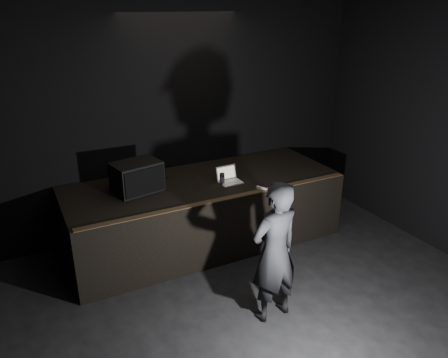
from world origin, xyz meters
TOP-DOWN VIEW (x-y plane):
  - room_walls at (0.00, 0.00)m, footprint 6.10×7.10m
  - stage_riser at (0.00, 2.73)m, footprint 4.00×1.50m
  - riser_lip at (0.00, 2.02)m, footprint 3.92×0.10m
  - stage_monitor at (-0.96, 2.80)m, footprint 0.71×0.57m
  - cable at (-0.81, 3.03)m, footprint 0.79×0.12m
  - laptop at (0.31, 2.53)m, footprint 0.33×0.29m
  - beer_can at (0.17, 2.46)m, footprint 0.08×0.08m
  - plastic_cup at (-0.09, 2.65)m, footprint 0.07×0.07m
  - wii_remote at (0.60, 2.08)m, footprint 0.11×0.16m
  - person at (-0.02, 0.80)m, footprint 0.66×0.47m

SIDE VIEW (x-z plane):
  - stage_riser at x=0.00m, z-range 0.00..1.00m
  - person at x=-0.02m, z-range 0.00..1.70m
  - riser_lip at x=0.00m, z-range 1.00..1.01m
  - cable at x=-0.81m, z-range 1.00..1.02m
  - wii_remote at x=0.60m, z-range 1.00..1.03m
  - plastic_cup at x=-0.09m, z-range 1.00..1.09m
  - laptop at x=0.31m, z-range 0.95..1.17m
  - beer_can at x=0.17m, z-range 1.00..1.18m
  - stage_monitor at x=-0.96m, z-range 1.00..1.42m
  - room_walls at x=0.00m, z-range 0.26..3.78m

